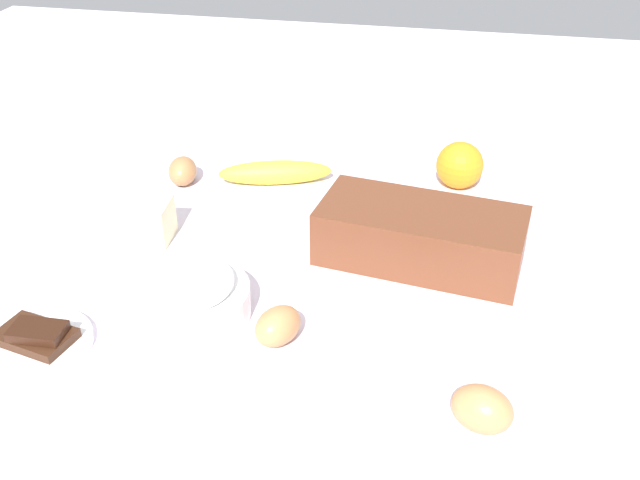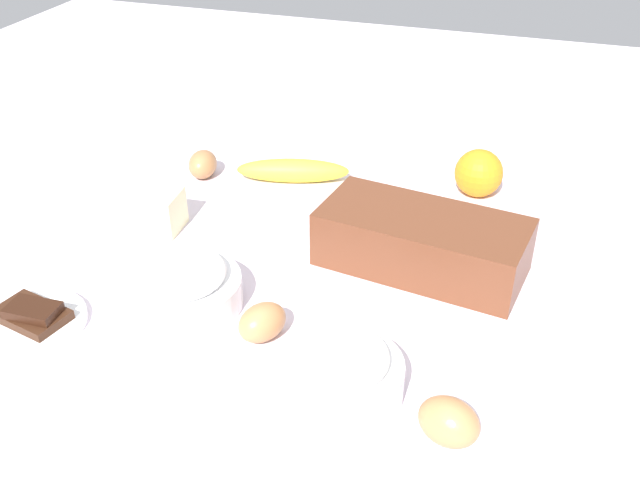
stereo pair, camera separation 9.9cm
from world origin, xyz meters
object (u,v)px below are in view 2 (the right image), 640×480
orange_fruit (479,173)px  egg_beside_bowl (262,322)px  egg_near_butter (449,422)px  loaf_pan (422,241)px  sugar_bowl (182,285)px  butter_block (151,210)px  chocolate_plate (33,319)px  flour_bowl (340,371)px  banana (293,171)px  egg_loose (203,164)px

orange_fruit → egg_beside_bowl: orange_fruit is taller
egg_near_butter → orange_fruit: bearing=94.6°
loaf_pan → sugar_bowl: loaf_pan is taller
butter_block → egg_beside_bowl: (0.26, -0.19, -0.01)m
sugar_bowl → chocolate_plate: sugar_bowl is taller
chocolate_plate → loaf_pan: bearing=32.9°
flour_bowl → banana: 0.51m
egg_near_butter → egg_beside_bowl: egg_near_butter is taller
loaf_pan → flour_bowl: (-0.03, -0.28, -0.01)m
butter_block → egg_loose: (-0.00, 0.18, -0.01)m
egg_beside_bowl → banana: bearing=104.8°
sugar_bowl → egg_beside_bowl: (0.12, -0.03, -0.01)m
egg_loose → sugar_bowl: bearing=-68.1°
sugar_bowl → chocolate_plate: size_ratio=1.17×
banana → egg_loose: bearing=-168.2°
egg_near_butter → butter_block: bearing=150.4°
orange_fruit → egg_beside_bowl: size_ratio=1.22×
egg_loose → egg_near_butter: bearing=-42.7°
flour_bowl → chocolate_plate: (-0.40, -0.00, -0.02)m
egg_loose → chocolate_plate: egg_loose is taller
banana → chocolate_plate: 0.50m
banana → butter_block: butter_block is taller
egg_loose → banana: bearing=11.8°
sugar_bowl → egg_near_butter: (0.36, -0.12, -0.01)m
banana → sugar_bowl: bearing=-92.5°
banana → egg_beside_bowl: egg_beside_bowl is taller
flour_bowl → banana: bearing=115.6°
banana → egg_loose: egg_loose is taller
butter_block → egg_loose: butter_block is taller
banana → butter_block: bearing=-125.9°
loaf_pan → egg_near_butter: size_ratio=4.53×
banana → chocolate_plate: bearing=-110.5°
butter_block → banana: bearing=54.1°
flour_bowl → chocolate_plate: 0.40m
egg_beside_bowl → chocolate_plate: (-0.28, -0.07, -0.01)m
orange_fruit → egg_near_butter: bearing=-85.4°
flour_bowl → egg_near_butter: size_ratio=2.14×
loaf_pan → banana: 0.32m
loaf_pan → orange_fruit: loaf_pan is taller
sugar_bowl → egg_beside_bowl: size_ratio=2.38×
sugar_bowl → loaf_pan: bearing=34.0°
loaf_pan → egg_beside_bowl: (-0.15, -0.21, -0.02)m
sugar_bowl → butter_block: bearing=129.9°
chocolate_plate → egg_beside_bowl: bearing=13.5°
banana → egg_near_butter: egg_near_butter is taller
butter_block → egg_loose: size_ratio=1.42×
sugar_bowl → banana: bearing=87.5°
flour_bowl → chocolate_plate: bearing=-179.6°
loaf_pan → orange_fruit: size_ratio=3.79×
loaf_pan → egg_beside_bowl: loaf_pan is taller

